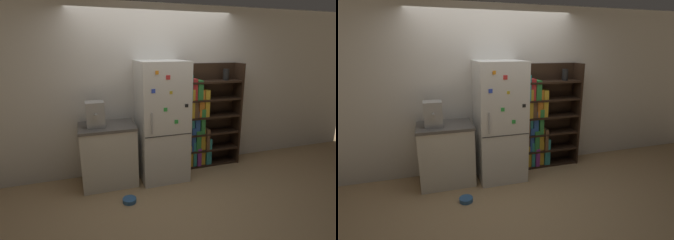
% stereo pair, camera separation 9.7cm
% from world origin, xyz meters
% --- Properties ---
extents(ground_plane, '(16.00, 16.00, 0.00)m').
position_xyz_m(ground_plane, '(0.00, 0.00, 0.00)').
color(ground_plane, tan).
extents(wall_back, '(8.00, 0.05, 2.60)m').
position_xyz_m(wall_back, '(0.00, 0.47, 1.30)').
color(wall_back, silver).
rests_on(wall_back, ground_plane).
extents(refrigerator, '(0.70, 0.70, 1.79)m').
position_xyz_m(refrigerator, '(-0.00, 0.11, 0.89)').
color(refrigerator, white).
rests_on(refrigerator, ground_plane).
extents(bookshelf, '(0.98, 0.31, 1.72)m').
position_xyz_m(bookshelf, '(0.79, 0.32, 0.77)').
color(bookshelf, black).
rests_on(bookshelf, ground_plane).
extents(kitchen_counter, '(0.79, 0.61, 0.90)m').
position_xyz_m(kitchen_counter, '(-0.81, 0.16, 0.45)').
color(kitchen_counter, silver).
rests_on(kitchen_counter, ground_plane).
extents(espresso_machine, '(0.25, 0.29, 0.35)m').
position_xyz_m(espresso_machine, '(-0.96, 0.12, 1.07)').
color(espresso_machine, '#A5A39E').
rests_on(espresso_machine, kitchen_counter).
extents(pet_bowl, '(0.18, 0.18, 0.06)m').
position_xyz_m(pet_bowl, '(-0.63, -0.48, 0.03)').
color(pet_bowl, '#3366A5').
rests_on(pet_bowl, ground_plane).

